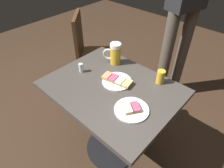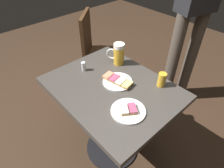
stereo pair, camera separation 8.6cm
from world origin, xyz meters
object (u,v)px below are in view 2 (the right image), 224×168
object	(u,v)px
plate_near	(118,81)
plate_far	(128,110)
cafe_chair	(98,51)
beer_mug	(118,54)
beer_glass_small	(162,80)
patron_standing	(196,6)
salt_shaker	(84,66)

from	to	relation	value
plate_near	plate_far	bearing A→B (deg)	-30.26
plate_near	cafe_chair	world-z (taller)	cafe_chair
beer_mug	beer_glass_small	world-z (taller)	beer_mug
plate_near	cafe_chair	bearing A→B (deg)	152.00
beer_mug	cafe_chair	size ratio (longest dim) A/B	0.18
beer_mug	patron_standing	bearing A→B (deg)	79.93
beer_mug	plate_near	bearing A→B (deg)	-44.29
beer_glass_small	cafe_chair	bearing A→B (deg)	169.11
plate_far	cafe_chair	world-z (taller)	cafe_chair
plate_far	beer_mug	distance (m)	0.49
beer_mug	cafe_chair	world-z (taller)	cafe_chair
beer_mug	patron_standing	world-z (taller)	patron_standing
plate_far	salt_shaker	size ratio (longest dim) A/B	2.97
salt_shaker	plate_near	bearing A→B (deg)	18.14
beer_mug	patron_standing	size ratio (longest dim) A/B	0.09
cafe_chair	plate_near	bearing A→B (deg)	19.39
beer_mug	patron_standing	xyz separation A→B (m)	(0.13, 0.75, 0.21)
plate_near	patron_standing	xyz separation A→B (m)	(-0.03, 0.90, 0.28)
plate_far	salt_shaker	world-z (taller)	salt_shaker
beer_glass_small	salt_shaker	xyz separation A→B (m)	(-0.47, -0.27, -0.01)
plate_near	beer_glass_small	bearing A→B (deg)	41.42
patron_standing	beer_mug	bearing A→B (deg)	7.52
plate_far	beer_glass_small	world-z (taller)	beer_glass_small
plate_far	patron_standing	world-z (taller)	patron_standing
beer_glass_small	salt_shaker	distance (m)	0.54
plate_near	plate_far	world-z (taller)	same
cafe_chair	patron_standing	xyz separation A→B (m)	(0.64, 0.55, 0.48)
plate_near	salt_shaker	distance (m)	0.27
beer_mug	salt_shaker	distance (m)	0.27
beer_glass_small	patron_standing	world-z (taller)	patron_standing
beer_mug	beer_glass_small	size ratio (longest dim) A/B	1.71
plate_near	beer_glass_small	world-z (taller)	beer_glass_small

